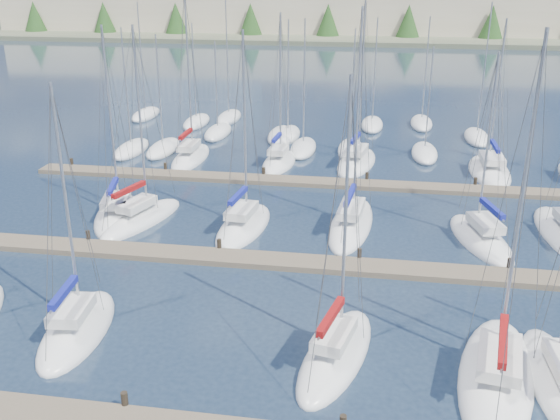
# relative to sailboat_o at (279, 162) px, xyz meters

# --- Properties ---
(ground) EXTENTS (400.00, 400.00, 0.00)m
(ground) POSITION_rel_sailboat_o_xyz_m (3.39, 25.36, -0.19)
(ground) COLOR #243348
(ground) RESTS_ON ground
(dock_mid) EXTENTS (44.00, 1.93, 1.10)m
(dock_mid) POSITION_rel_sailboat_o_xyz_m (3.39, -18.63, -0.04)
(dock_mid) COLOR #6B5E4C
(dock_mid) RESTS_ON ground
(dock_far) EXTENTS (44.00, 1.93, 1.10)m
(dock_far) POSITION_rel_sailboat_o_xyz_m (3.39, -4.63, -0.04)
(dock_far) COLOR #6B5E4C
(dock_far) RESTS_ON ground
(sailboat_o) EXTENTS (2.88, 6.91, 12.90)m
(sailboat_o) POSITION_rel_sailboat_o_xyz_m (0.00, 0.00, 0.00)
(sailboat_o) COLOR white
(sailboat_o) RESTS_ON ground
(sailboat_d) EXTENTS (3.95, 7.85, 12.47)m
(sailboat_d) POSITION_rel_sailboat_o_xyz_m (6.81, -27.09, -0.01)
(sailboat_d) COLOR white
(sailboat_d) RESTS_ON ground
(sailboat_n) EXTENTS (2.55, 8.19, 14.70)m
(sailboat_n) POSITION_rel_sailboat_o_xyz_m (-7.71, 0.20, 0.00)
(sailboat_n) COLOR white
(sailboat_n) RESTS_ON ground
(sailboat_p) EXTENTS (4.05, 8.76, 14.23)m
(sailboat_p) POSITION_rel_sailboat_o_xyz_m (6.41, 1.06, -0.01)
(sailboat_p) COLOR white
(sailboat_p) RESTS_ON ground
(sailboat_e) EXTENTS (4.54, 9.42, 14.23)m
(sailboat_e) POSITION_rel_sailboat_o_xyz_m (13.23, -27.58, -0.02)
(sailboat_e) COLOR white
(sailboat_e) RESTS_ON ground
(sailboat_k) EXTENTS (3.31, 9.51, 14.06)m
(sailboat_k) POSITION_rel_sailboat_o_xyz_m (6.68, -12.55, -0.01)
(sailboat_k) COLOR white
(sailboat_k) RESTS_ON ground
(sailboat_f) EXTENTS (2.54, 8.02, 11.56)m
(sailboat_f) POSITION_rel_sailboat_o_xyz_m (15.60, -27.70, -0.01)
(sailboat_f) COLOR white
(sailboat_f) RESTS_ON ground
(sailboat_i) EXTENTS (4.36, 8.17, 13.00)m
(sailboat_i) POSITION_rel_sailboat_o_xyz_m (-6.73, -13.95, 0.00)
(sailboat_i) COLOR white
(sailboat_i) RESTS_ON ground
(sailboat_j) EXTENTS (3.42, 7.79, 12.82)m
(sailboat_j) POSITION_rel_sailboat_o_xyz_m (0.01, -13.99, -0.01)
(sailboat_j) COLOR white
(sailboat_j) RESTS_ON ground
(sailboat_q) EXTENTS (3.10, 8.76, 12.62)m
(sailboat_q) POSITION_rel_sailboat_o_xyz_m (17.04, 0.36, -0.02)
(sailboat_q) COLOR white
(sailboat_q) RESTS_ON ground
(sailboat_c) EXTENTS (3.31, 7.18, 11.85)m
(sailboat_c) POSITION_rel_sailboat_o_xyz_m (-4.82, -26.99, -0.01)
(sailboat_c) COLOR white
(sailboat_c) RESTS_ON ground
(sailboat_h) EXTENTS (4.69, 8.12, 12.93)m
(sailboat_h) POSITION_rel_sailboat_o_xyz_m (-8.51, -13.52, -0.02)
(sailboat_h) COLOR white
(sailboat_h) RESTS_ON ground
(sailboat_l) EXTENTS (4.37, 8.08, 11.82)m
(sailboat_l) POSITION_rel_sailboat_o_xyz_m (14.48, -13.75, -0.02)
(sailboat_l) COLOR white
(sailboat_l) RESTS_ON ground
(distant_boats) EXTENTS (36.93, 20.75, 13.30)m
(distant_boats) POSITION_rel_sailboat_o_xyz_m (-0.95, 9.12, 0.10)
(distant_boats) COLOR #9EA0A5
(distant_boats) RESTS_ON ground
(shoreline) EXTENTS (400.00, 60.00, 38.00)m
(shoreline) POSITION_rel_sailboat_o_xyz_m (-9.90, 115.13, 7.25)
(shoreline) COLOR #666B51
(shoreline) RESTS_ON ground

